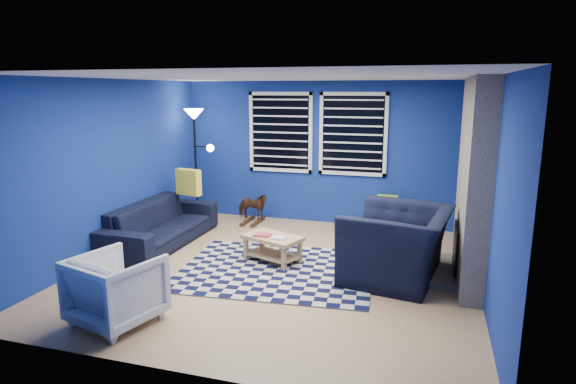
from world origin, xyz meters
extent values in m
plane|color=tan|center=(0.00, 0.00, 0.00)|extent=(5.00, 5.00, 0.00)
plane|color=white|center=(0.00, 0.00, 2.50)|extent=(5.00, 5.00, 0.00)
plane|color=navy|center=(0.00, 2.50, 1.25)|extent=(5.00, 0.00, 5.00)
plane|color=navy|center=(-2.50, 0.00, 1.25)|extent=(0.00, 5.00, 5.00)
plane|color=navy|center=(2.50, 0.00, 1.25)|extent=(0.00, 5.00, 5.00)
cube|color=gray|center=(2.37, 0.50, 1.25)|extent=(0.26, 2.00, 2.50)
cube|color=black|center=(2.23, 0.50, 0.35)|extent=(0.04, 0.70, 0.60)
cube|color=gray|center=(2.10, 0.50, 0.04)|extent=(0.50, 1.20, 0.08)
cube|color=black|center=(-0.75, 2.48, 1.60)|extent=(1.05, 0.02, 1.30)
cube|color=white|center=(-0.75, 2.47, 2.28)|extent=(1.17, 0.05, 0.06)
cube|color=white|center=(-0.75, 2.47, 0.92)|extent=(1.17, 0.05, 0.06)
cube|color=black|center=(0.55, 2.48, 1.60)|extent=(1.05, 0.02, 1.30)
cube|color=white|center=(0.55, 2.47, 2.28)|extent=(1.17, 0.05, 0.06)
cube|color=white|center=(0.55, 2.47, 0.92)|extent=(1.17, 0.05, 0.06)
cube|color=black|center=(2.45, 2.00, 1.40)|extent=(0.06, 1.00, 0.58)
cube|color=black|center=(2.42, 2.00, 1.40)|extent=(0.01, 0.92, 0.50)
cube|color=black|center=(-0.02, -0.03, 0.01)|extent=(2.66, 2.20, 0.02)
imported|color=black|center=(-2.08, 0.54, 0.33)|extent=(2.23, 0.88, 0.65)
imported|color=black|center=(1.51, 0.16, 0.45)|extent=(1.55, 1.40, 0.90)
imported|color=gray|center=(-1.14, -1.87, 0.36)|extent=(0.95, 0.97, 0.72)
imported|color=#412415|center=(-1.15, 2.06, 0.31)|extent=(0.27, 0.57, 0.48)
cube|color=tan|center=(-0.17, 0.26, 0.35)|extent=(0.91, 0.71, 0.05)
cube|color=tan|center=(-0.17, 0.26, 0.11)|extent=(0.82, 0.62, 0.03)
cube|color=#B3334C|center=(-0.30, 0.21, 0.40)|extent=(0.26, 0.23, 0.03)
cube|color=silver|center=(-0.04, 0.15, 0.39)|extent=(0.21, 0.19, 0.03)
cube|color=tan|center=(-0.51, 0.08, 0.17)|extent=(0.07, 0.07, 0.32)
cube|color=tan|center=(0.16, 0.08, 0.17)|extent=(0.07, 0.07, 0.32)
cube|color=tan|center=(-0.51, 0.43, 0.17)|extent=(0.07, 0.07, 0.32)
cube|color=tan|center=(0.16, 0.43, 0.17)|extent=(0.07, 0.07, 0.32)
cube|color=tan|center=(1.19, 2.25, 0.25)|extent=(0.70, 0.55, 0.51)
cube|color=black|center=(1.19, 2.25, 0.25)|extent=(0.61, 0.49, 0.41)
cube|color=#A3D419|center=(1.19, 2.25, 0.55)|extent=(0.40, 0.34, 0.09)
cylinder|color=black|center=(-2.15, 1.89, 0.02)|extent=(0.25, 0.25, 0.03)
cylinder|color=black|center=(-2.15, 1.89, 0.95)|extent=(0.04, 0.04, 1.88)
cone|color=white|center=(-2.15, 1.89, 1.93)|extent=(0.34, 0.34, 0.19)
sphere|color=white|center=(-1.83, 1.84, 1.35)|extent=(0.13, 0.13, 0.13)
cube|color=yellow|center=(-1.93, 1.19, 0.86)|extent=(0.46, 0.24, 0.42)
camera|label=1|loc=(1.85, -5.75, 2.35)|focal=30.00mm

